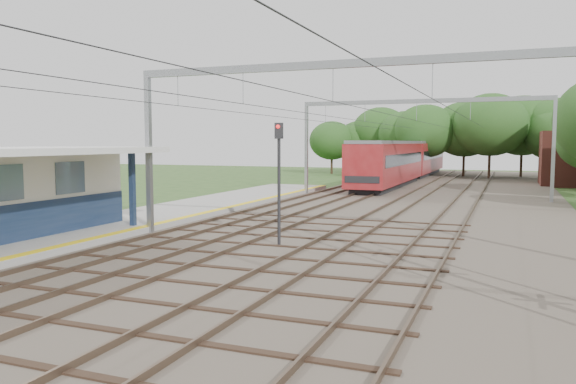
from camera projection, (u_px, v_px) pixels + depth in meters
The scene contains 8 objects.
ballast_bed at pixel (415, 206), 34.89m from camera, with size 18.00×90.00×0.10m, color #473D33.
platform at pixel (88, 231), 24.27m from camera, with size 5.00×52.00×0.35m, color gray.
yellow_stripe at pixel (131, 229), 23.43m from camera, with size 0.45×52.00×0.01m, color yellow.
rail_tracks at pixel (376, 202), 35.79m from camera, with size 11.80×88.00×0.15m.
catenary_system at pixel (392, 114), 30.26m from camera, with size 17.22×88.00×7.00m.
tree_band at pixel (455, 133), 59.63m from camera, with size 31.72×30.88×8.82m.
train at pixel (407, 159), 58.07m from camera, with size 3.07×38.18×4.02m.
signal_post at pixel (279, 167), 20.98m from camera, with size 0.37×0.32×4.71m.
Camera 1 is at (9.38, -5.16, 3.99)m, focal length 35.00 mm.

